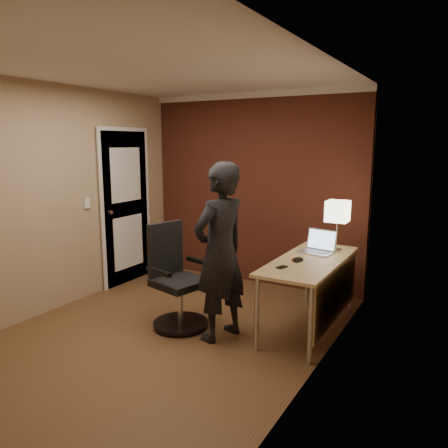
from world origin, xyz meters
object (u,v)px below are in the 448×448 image
Objects in this scene: mouse at (297,260)px; person at (220,252)px; desk_lamp at (338,212)px; desk at (317,273)px; office_chair at (176,283)px; laptop at (319,246)px; phone at (282,267)px.

mouse is 0.06× the size of person.
mouse is (-0.20, -0.62, -0.40)m from desk_lamp.
desk is at bearing 143.50° from person.
person is at bearing -140.92° from desk.
desk_lamp is 0.77m from mouse.
desk_lamp is at bearing 158.07° from person.
office_chair is at bearing -155.24° from desk.
laptop reaches higher than mouse.
office_chair is at bearing -77.35° from person.
phone is (-0.25, -0.89, -0.41)m from desk_lamp.
laptop reaches higher than phone.
desk_lamp is at bearing 90.39° from phone.
desk_lamp is at bearing 48.52° from laptop.
laptop is 0.22× the size of person.
mouse is 0.10× the size of office_chair.
mouse is at bearing -108.03° from desk_lamp.
phone is at bearing -105.78° from desk_lamp.
desk_lamp reaches higher than mouse.
phone is at bearing 123.80° from person.
mouse is (-0.06, -0.46, -0.05)m from laptop.
laptop is at bearing 97.43° from phone.
phone is at bearing 9.23° from office_chair.
phone is at bearing -116.04° from desk.
desk is at bearing -95.83° from desk_lamp.
laptop is at bearing 159.02° from person.
office_chair is (-1.13, -0.45, -0.29)m from mouse.
phone is 0.59m from person.
desk is 0.73m from desk_lamp.
office_chair reaches higher than desk.
person is at bearing -125.40° from laptop.
office_chair is (-1.19, -0.91, -0.33)m from laptop.
desk_lamp is 5.35× the size of mouse.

